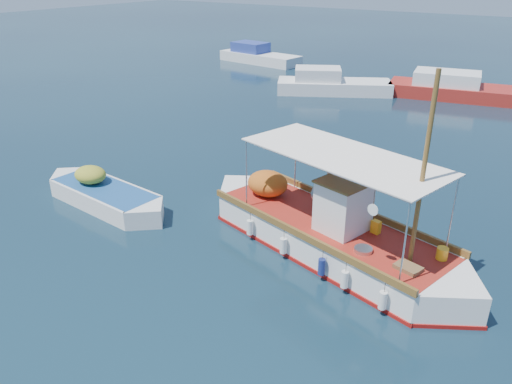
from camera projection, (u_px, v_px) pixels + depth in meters
The scene contains 6 objects.
ground at pixel (294, 251), 14.65m from camera, with size 160.00×160.00×0.00m, color black.
fishing_caique at pixel (327, 233), 14.59m from camera, with size 9.30×4.31×5.86m.
dinghy at pixel (104, 196), 17.42m from camera, with size 5.80×1.99×1.42m.
bg_boat_nw at pixel (330, 85), 32.35m from camera, with size 7.51×5.53×1.80m.
bg_boat_n at pixel (465, 91), 30.92m from camera, with size 10.04×4.55×1.80m.
bg_boat_far_w at pixel (258, 57), 42.26m from camera, with size 7.45×3.12×1.80m.
Camera 1 is at (6.04, -11.10, 7.70)m, focal length 35.00 mm.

